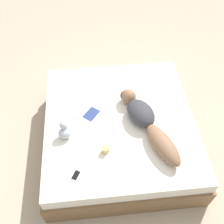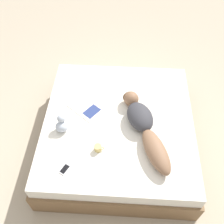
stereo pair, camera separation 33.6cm
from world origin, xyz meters
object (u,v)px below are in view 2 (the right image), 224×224
at_px(cell_phone, 65,169).
at_px(open_magazine, 86,107).
at_px(coffee_mug, 98,148).
at_px(person, 144,125).

bearing_deg(cell_phone, open_magazine, 109.96).
relative_size(coffee_mug, cell_phone, 0.77).
bearing_deg(open_magazine, coffee_mug, -32.14).
distance_m(person, open_magazine, 0.82).
bearing_deg(cell_phone, person, 62.10).
distance_m(open_magazine, coffee_mug, 0.67).
height_order(coffee_mug, cell_phone, coffee_mug).
bearing_deg(coffee_mug, cell_phone, -142.01).
xyz_separation_m(coffee_mug, cell_phone, (-0.35, -0.27, -0.04)).
distance_m(open_magazine, cell_phone, 0.91).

